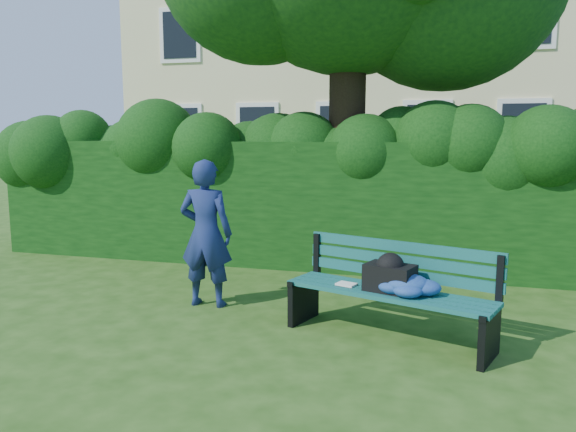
# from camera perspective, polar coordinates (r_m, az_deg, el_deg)

# --- Properties ---
(ground) EXTENTS (80.00, 80.00, 0.00)m
(ground) POSITION_cam_1_polar(r_m,az_deg,el_deg) (6.26, -1.52, -9.41)
(ground) COLOR #234913
(ground) RESTS_ON ground
(apartment_building) EXTENTS (16.00, 8.08, 12.00)m
(apartment_building) POSITION_cam_1_polar(r_m,az_deg,el_deg) (20.17, 11.15, 19.93)
(apartment_building) COLOR beige
(apartment_building) RESTS_ON ground
(hedge) EXTENTS (10.00, 1.00, 1.80)m
(hedge) POSITION_cam_1_polar(r_m,az_deg,el_deg) (8.15, 3.08, 1.23)
(hedge) COLOR black
(hedge) RESTS_ON ground
(park_bench) EXTENTS (2.03, 1.14, 0.89)m
(park_bench) POSITION_cam_1_polar(r_m,az_deg,el_deg) (5.33, 10.77, -7.07)
(park_bench) COLOR #0F474B
(park_bench) RESTS_ON ground
(man_reading) EXTENTS (0.62, 0.42, 1.64)m
(man_reading) POSITION_cam_1_polar(r_m,az_deg,el_deg) (6.27, -8.33, -1.76)
(man_reading) COLOR navy
(man_reading) RESTS_ON ground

